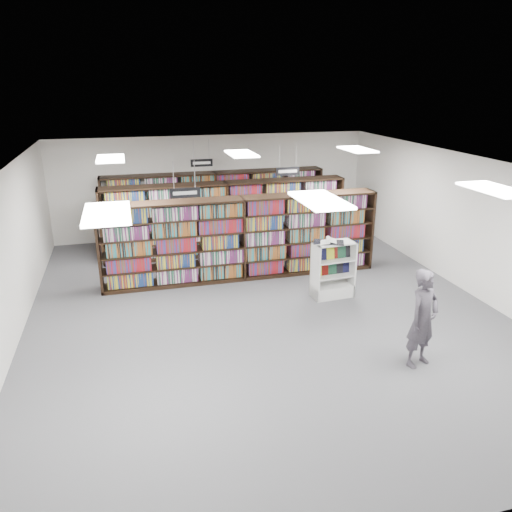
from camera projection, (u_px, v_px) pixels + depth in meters
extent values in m
plane|color=#48484C|center=(264.00, 310.00, 11.06)|extent=(12.00, 12.00, 0.00)
cube|color=white|center=(264.00, 165.00, 9.99)|extent=(10.00, 12.00, 0.10)
cube|color=white|center=(213.00, 186.00, 15.99)|extent=(10.00, 0.10, 3.20)
cube|color=white|center=(424.00, 416.00, 5.06)|extent=(10.00, 0.10, 3.20)
cube|color=white|center=(7.00, 262.00, 9.32)|extent=(0.10, 12.00, 3.20)
cube|color=white|center=(468.00, 225.00, 11.74)|extent=(0.10, 12.00, 3.20)
cube|color=black|center=(242.00, 239.00, 12.53)|extent=(7.00, 0.60, 2.10)
cube|color=maroon|center=(242.00, 239.00, 12.53)|extent=(6.88, 0.42, 1.98)
cube|color=black|center=(226.00, 218.00, 14.36)|extent=(7.00, 0.60, 2.10)
cube|color=maroon|center=(226.00, 218.00, 14.36)|extent=(6.88, 0.42, 1.98)
cube|color=black|center=(215.00, 205.00, 15.90)|extent=(7.00, 0.60, 2.10)
cube|color=maroon|center=(215.00, 205.00, 15.90)|extent=(6.88, 0.42, 1.98)
cylinder|color=#B2B2B7|center=(173.00, 175.00, 10.58)|extent=(0.01, 0.01, 0.58)
cylinder|color=#B2B2B7|center=(195.00, 174.00, 10.69)|extent=(0.01, 0.01, 0.58)
cube|color=black|center=(185.00, 193.00, 10.77)|extent=(0.65, 0.02, 0.22)
cube|color=silver|center=(185.00, 193.00, 10.76)|extent=(0.52, 0.00, 0.08)
cylinder|color=#B2B2B7|center=(280.00, 156.00, 13.13)|extent=(0.01, 0.01, 0.58)
cylinder|color=#B2B2B7|center=(296.00, 156.00, 13.24)|extent=(0.01, 0.01, 0.58)
cube|color=black|center=(288.00, 171.00, 13.32)|extent=(0.65, 0.02, 0.22)
cube|color=silver|center=(288.00, 171.00, 13.31)|extent=(0.52, 0.00, 0.08)
cylinder|color=#B2B2B7|center=(193.00, 149.00, 14.47)|extent=(0.01, 0.01, 0.58)
cylinder|color=#B2B2B7|center=(209.00, 149.00, 14.58)|extent=(0.01, 0.01, 0.58)
cube|color=black|center=(202.00, 163.00, 14.66)|extent=(0.65, 0.02, 0.22)
cube|color=silver|center=(202.00, 163.00, 14.65)|extent=(0.52, 0.00, 0.08)
cube|color=white|center=(107.00, 214.00, 6.55)|extent=(0.60, 1.20, 0.04)
cube|color=white|center=(320.00, 200.00, 7.27)|extent=(0.60, 1.20, 0.04)
cube|color=white|center=(495.00, 189.00, 8.00)|extent=(0.60, 1.20, 0.04)
cube|color=white|center=(111.00, 159.00, 11.10)|extent=(0.60, 1.20, 0.04)
cube|color=white|center=(241.00, 154.00, 11.83)|extent=(0.60, 1.20, 0.04)
cube|color=white|center=(357.00, 149.00, 12.56)|extent=(0.60, 1.20, 0.04)
cube|color=silver|center=(332.00, 290.00, 11.72)|extent=(0.99, 0.54, 0.29)
cube|color=silver|center=(315.00, 272.00, 11.40)|extent=(0.07, 0.48, 1.34)
cube|color=silver|center=(351.00, 267.00, 11.68)|extent=(0.07, 0.48, 1.34)
cube|color=silver|center=(329.00, 266.00, 11.74)|extent=(0.96, 0.09, 1.34)
cube|color=silver|center=(335.00, 243.00, 11.32)|extent=(0.99, 0.54, 0.03)
cube|color=silver|center=(333.00, 275.00, 11.59)|extent=(0.90, 0.50, 0.02)
cube|color=silver|center=(334.00, 260.00, 11.46)|extent=(0.90, 0.50, 0.02)
cube|color=black|center=(319.00, 254.00, 11.35)|extent=(0.20, 0.08, 0.29)
cube|color=#121337|center=(325.00, 254.00, 11.39)|extent=(0.20, 0.08, 0.29)
cube|color=yellow|center=(330.00, 253.00, 11.43)|extent=(0.20, 0.08, 0.29)
cube|color=#680F0B|center=(336.00, 252.00, 11.48)|extent=(0.20, 0.08, 0.29)
cube|color=#194830|center=(341.00, 252.00, 11.52)|extent=(0.20, 0.08, 0.29)
cube|color=black|center=(347.00, 251.00, 11.56)|extent=(0.20, 0.08, 0.29)
cube|color=yellow|center=(319.00, 270.00, 11.48)|extent=(0.21, 0.07, 0.27)
cube|color=#680F0B|center=(326.00, 270.00, 11.54)|extent=(0.21, 0.07, 0.27)
cube|color=#194830|center=(332.00, 269.00, 11.59)|extent=(0.21, 0.07, 0.27)
cube|color=black|center=(339.00, 268.00, 11.64)|extent=(0.21, 0.07, 0.27)
cube|color=#121337|center=(345.00, 267.00, 11.69)|extent=(0.21, 0.07, 0.27)
cube|color=black|center=(329.00, 242.00, 11.29)|extent=(0.77, 0.62, 0.02)
cube|color=white|center=(322.00, 242.00, 11.24)|extent=(0.41, 0.45, 0.06)
cube|color=white|center=(335.00, 241.00, 11.32)|extent=(0.41, 0.45, 0.08)
cylinder|color=white|center=(328.00, 240.00, 11.26)|extent=(0.22, 0.36, 0.10)
imported|color=#46424C|center=(423.00, 318.00, 8.67)|extent=(0.77, 0.63, 1.80)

